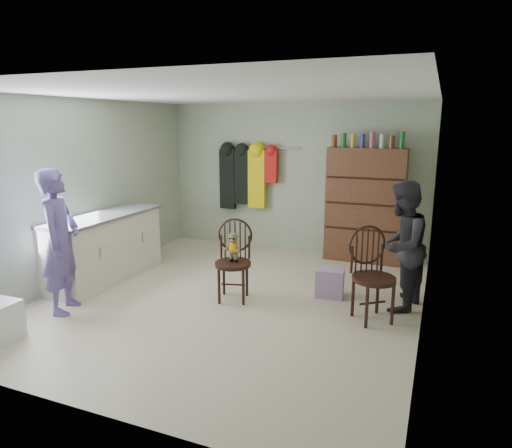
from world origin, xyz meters
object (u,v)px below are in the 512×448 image
at_px(counter, 105,247).
at_px(chair_far, 371,271).
at_px(chair_front, 234,255).
at_px(dresser, 365,205).

distance_m(counter, chair_far, 3.65).
bearing_deg(counter, chair_front, 1.10).
bearing_deg(counter, dresser, 35.68).
relative_size(chair_front, dresser, 0.49).
xyz_separation_m(chair_front, dresser, (1.23, 2.26, 0.34)).
height_order(chair_front, chair_far, chair_far).
height_order(chair_front, dresser, dresser).
xyz_separation_m(counter, chair_far, (3.64, 0.07, 0.10)).
relative_size(chair_front, chair_far, 0.95).
bearing_deg(chair_far, counter, 143.83).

